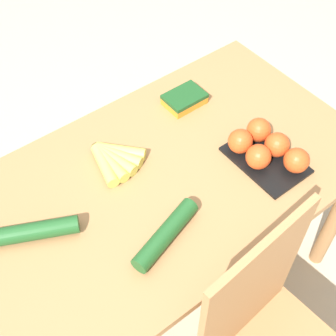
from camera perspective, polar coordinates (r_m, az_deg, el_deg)
name	(u,v)px	position (r m, az deg, el deg)	size (l,w,h in m)	color
ground_plane	(168,278)	(2.11, 0.00, -13.29)	(12.00, 12.00, 0.00)	#B7A88E
dining_table	(168,194)	(1.57, 0.00, -3.18)	(1.31, 0.78, 0.74)	#9E7044
banana_bunch	(113,158)	(1.51, -6.68, 1.18)	(0.18, 0.18, 0.04)	brown
tomato_pack	(266,148)	(1.53, 11.85, 2.35)	(0.18, 0.26, 0.09)	black
carrot_bag	(184,98)	(1.69, 2.02, 8.49)	(0.14, 0.10, 0.04)	orange
cucumber_near	(34,231)	(1.38, -16.01, -7.42)	(0.25, 0.16, 0.05)	#1E5123
cucumber_far	(166,234)	(1.33, -0.28, -8.08)	(0.26, 0.12, 0.05)	#1E5123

